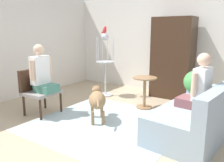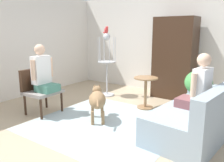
{
  "view_description": "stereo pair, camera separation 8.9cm",
  "coord_description": "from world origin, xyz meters",
  "views": [
    {
      "loc": [
        2.19,
        -3.08,
        1.6
      ],
      "look_at": [
        -0.0,
        0.17,
        0.75
      ],
      "focal_mm": 37.39,
      "sensor_mm": 36.0,
      "label": 1
    },
    {
      "loc": [
        2.27,
        -3.03,
        1.6
      ],
      "look_at": [
        -0.0,
        0.17,
        0.75
      ],
      "focal_mm": 37.39,
      "sensor_mm": 36.0,
      "label": 2
    }
  ],
  "objects": [
    {
      "name": "left_wall",
      "position": [
        -2.82,
        0.3,
        1.25
      ],
      "size": [
        0.12,
        5.98,
        2.5
      ],
      "primitive_type": "cube",
      "color": "silver",
      "rests_on": "ground"
    },
    {
      "name": "area_rug",
      "position": [
        -0.03,
        0.05,
        0.0
      ],
      "size": [
        2.42,
        2.35,
        0.01
      ],
      "primitive_type": "cube",
      "color": "#9EB2B7",
      "rests_on": "ground"
    },
    {
      "name": "ground_plane",
      "position": [
        0.0,
        0.0,
        0.0
      ],
      "size": [
        6.61,
        6.61,
        0.0
      ],
      "primitive_type": "plane",
      "color": "tan"
    },
    {
      "name": "person_on_couch",
      "position": [
        1.36,
        0.49,
        0.77
      ],
      "size": [
        0.47,
        0.52,
        0.85
      ],
      "color": "brown"
    },
    {
      "name": "parrot",
      "position": [
        -1.14,
        1.53,
        1.62
      ],
      "size": [
        0.17,
        0.1,
        0.17
      ],
      "color": "red",
      "rests_on": "bird_cage_stand"
    },
    {
      "name": "armchair",
      "position": [
        -1.47,
        -0.24,
        0.53
      ],
      "size": [
        0.58,
        0.65,
        0.87
      ],
      "color": "#382316",
      "rests_on": "ground"
    },
    {
      "name": "bird_cage_stand",
      "position": [
        -1.13,
        1.53,
        0.83
      ],
      "size": [
        0.44,
        0.44,
        1.54
      ],
      "color": "silver",
      "rests_on": "ground"
    },
    {
      "name": "dog",
      "position": [
        -0.28,
        0.09,
        0.39
      ],
      "size": [
        0.6,
        0.69,
        0.6
      ],
      "color": "olive",
      "rests_on": "ground"
    },
    {
      "name": "person_on_armchair",
      "position": [
        -1.34,
        -0.24,
        0.82
      ],
      "size": [
        0.44,
        0.51,
        0.89
      ],
      "color": "#407967"
    },
    {
      "name": "back_wall",
      "position": [
        0.0,
        2.75,
        1.25
      ],
      "size": [
        6.11,
        0.12,
        2.5
      ],
      "primitive_type": "cube",
      "color": "silver",
      "rests_on": "ground"
    },
    {
      "name": "armoire_cabinet",
      "position": [
        0.28,
        2.34,
        0.96
      ],
      "size": [
        0.93,
        0.56,
        1.91
      ],
      "primitive_type": "cube",
      "color": "#382316",
      "rests_on": "ground"
    },
    {
      "name": "round_end_table",
      "position": [
        0.12,
        1.19,
        0.4
      ],
      "size": [
        0.49,
        0.49,
        0.66
      ],
      "color": "olive",
      "rests_on": "ground"
    },
    {
      "name": "potted_plant",
      "position": [
        1.12,
        1.4,
        0.57
      ],
      "size": [
        0.51,
        0.51,
        0.87
      ],
      "color": "#4C5156",
      "rests_on": "ground"
    },
    {
      "name": "couch",
      "position": [
        1.4,
        0.51,
        0.3
      ],
      "size": [
        1.09,
        1.92,
        0.84
      ],
      "color": "#8EA0AD",
      "rests_on": "ground"
    }
  ]
}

